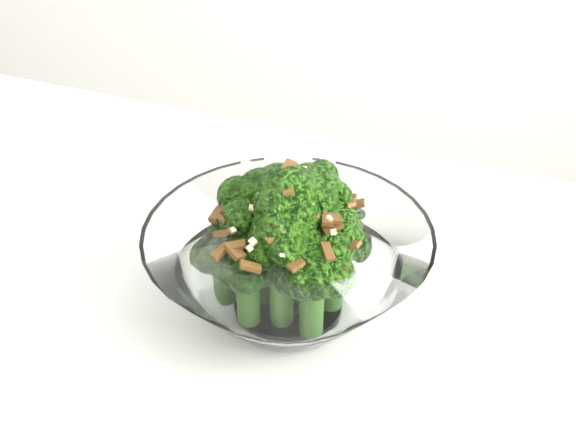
# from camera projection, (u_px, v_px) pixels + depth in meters

# --- Properties ---
(broccoli_dish) EXTENTS (0.19, 0.19, 0.12)m
(broccoli_dish) POSITION_uv_depth(u_px,v_px,m) (287.00, 258.00, 0.44)
(broccoli_dish) COLOR white
(broccoli_dish) RESTS_ON table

